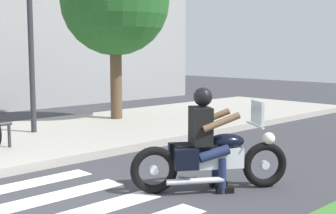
{
  "coord_description": "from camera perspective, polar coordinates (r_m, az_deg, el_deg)",
  "views": [
    {
      "loc": [
        -2.66,
        -4.59,
        1.94
      ],
      "look_at": [
        3.12,
        1.38,
        0.93
      ],
      "focal_mm": 49.67,
      "sensor_mm": 36.0,
      "label": 1
    }
  ],
  "objects": [
    {
      "name": "tree_near_rack",
      "position": [
        12.4,
        -6.52,
        12.72
      ],
      "size": [
        2.82,
        2.82,
        4.63
      ],
      "color": "brown",
      "rests_on": "ground"
    },
    {
      "name": "crosswalk_stripe_4",
      "position": [
        7.03,
        -19.75,
        -9.5
      ],
      "size": [
        2.8,
        0.4,
        0.01
      ],
      "primitive_type": "cube",
      "color": "white",
      "rests_on": "ground"
    },
    {
      "name": "crosswalk_stripe_3",
      "position": [
        6.34,
        -16.7,
        -11.19
      ],
      "size": [
        2.8,
        0.4,
        0.01
      ],
      "primitive_type": "cube",
      "color": "white",
      "rests_on": "ground"
    },
    {
      "name": "rider",
      "position": [
        6.43,
        4.73,
        -3.05
      ],
      "size": [
        0.77,
        0.73,
        1.45
      ],
      "color": "black",
      "rests_on": "ground"
    },
    {
      "name": "motorcycle",
      "position": [
        6.52,
        5.36,
        -6.22
      ],
      "size": [
        1.95,
        1.34,
        1.25
      ],
      "color": "black",
      "rests_on": "ground"
    },
    {
      "name": "street_lamp",
      "position": [
        10.6,
        -16.57,
        10.18
      ],
      "size": [
        0.28,
        0.28,
        4.28
      ],
      "color": "#2D2D33",
      "rests_on": "ground"
    }
  ]
}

